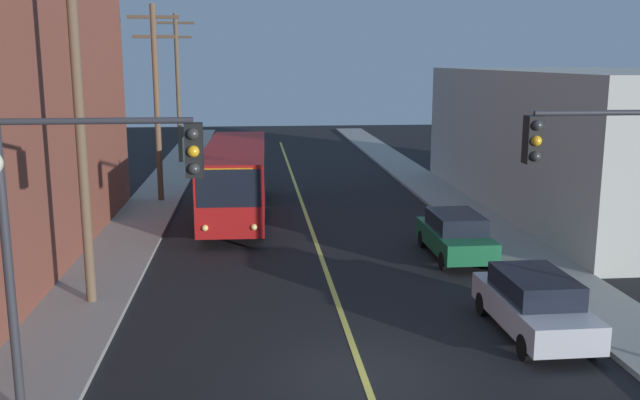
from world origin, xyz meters
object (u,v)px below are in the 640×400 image
(city_bus, at_px, (236,176))
(utility_pole_near, at_px, (77,85))
(parked_car_silver, at_px, (534,303))
(utility_pole_mid, at_px, (156,94))
(utility_pole_far, at_px, (178,81))
(traffic_signal_right_corner, at_px, (619,185))
(traffic_signal_left_corner, at_px, (89,205))
(parked_car_green, at_px, (455,235))

(city_bus, xyz_separation_m, utility_pole_near, (-3.92, -11.44, 4.44))
(parked_car_silver, distance_m, utility_pole_mid, 21.94)
(parked_car_silver, xyz_separation_m, utility_pole_mid, (-11.61, 18.08, 4.47))
(parked_car_silver, relative_size, utility_pole_far, 0.45)
(city_bus, height_order, parked_car_silver, city_bus)
(parked_car_silver, height_order, utility_pole_mid, utility_pole_mid)
(utility_pole_mid, distance_m, traffic_signal_right_corner, 23.84)
(utility_pole_far, bearing_deg, traffic_signal_left_corner, -87.01)
(parked_car_green, bearing_deg, utility_pole_far, 116.38)
(parked_car_green, distance_m, utility_pole_mid, 16.59)
(parked_car_silver, bearing_deg, utility_pole_mid, 122.70)
(city_bus, distance_m, utility_pole_far, 17.38)
(traffic_signal_left_corner, distance_m, traffic_signal_right_corner, 10.87)
(utility_pole_near, relative_size, utility_pole_far, 1.15)
(parked_car_silver, height_order, traffic_signal_right_corner, traffic_signal_right_corner)
(city_bus, relative_size, traffic_signal_left_corner, 2.03)
(traffic_signal_left_corner, bearing_deg, parked_car_silver, 18.20)
(parked_car_silver, xyz_separation_m, utility_pole_far, (-11.91, 31.25, 4.67))
(city_bus, bearing_deg, parked_car_silver, -62.04)
(utility_pole_mid, bearing_deg, traffic_signal_right_corner, -58.85)
(utility_pole_mid, bearing_deg, city_bus, -41.34)
(traffic_signal_right_corner, bearing_deg, utility_pole_near, 155.70)
(utility_pole_near, height_order, traffic_signal_right_corner, utility_pole_near)
(parked_car_green, bearing_deg, utility_pole_mid, 136.82)
(traffic_signal_left_corner, bearing_deg, utility_pole_near, 103.89)
(city_bus, relative_size, utility_pole_near, 1.09)
(utility_pole_near, height_order, utility_pole_mid, utility_pole_near)
(traffic_signal_right_corner, bearing_deg, parked_car_green, 94.07)
(parked_car_green, distance_m, utility_pole_far, 27.30)
(parked_car_green, relative_size, utility_pole_mid, 0.47)
(parked_car_silver, height_order, traffic_signal_left_corner, traffic_signal_left_corner)
(parked_car_green, xyz_separation_m, traffic_signal_right_corner, (0.67, -9.45, 3.46))
(utility_pole_near, height_order, utility_pole_far, utility_pole_near)
(utility_pole_near, bearing_deg, traffic_signal_right_corner, -24.30)
(city_bus, xyz_separation_m, utility_pole_mid, (-3.77, 3.32, 3.49))
(utility_pole_far, distance_m, traffic_signal_right_corner, 35.87)
(parked_car_silver, distance_m, parked_car_green, 7.14)
(utility_pole_mid, relative_size, traffic_signal_right_corner, 1.56)
(utility_pole_far, bearing_deg, city_bus, -76.11)
(parked_car_green, bearing_deg, city_bus, 135.97)
(utility_pole_near, height_order, traffic_signal_left_corner, utility_pole_near)
(traffic_signal_right_corner, bearing_deg, parked_car_silver, 107.19)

